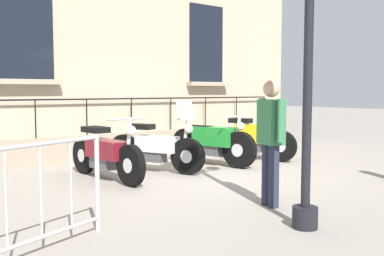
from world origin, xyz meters
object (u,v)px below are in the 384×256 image
Objects in this scene: motorcycle_yellow at (254,139)px; crowd_barrier at (24,197)px; motorcycle_maroon at (106,154)px; motorcycle_white at (156,148)px; pedestrian_standing at (271,136)px; motorcycle_green at (212,143)px.

crowd_barrier is at bearing -63.83° from motorcycle_yellow.
motorcycle_maroon is 1.12× the size of motorcycle_white.
motorcycle_white is 4.51m from crowd_barrier.
motorcycle_yellow is at bearing 116.17° from crowd_barrier.
crowd_barrier is 3.16m from pedestrian_standing.
motorcycle_white is at bearing 131.39° from crowd_barrier.
motorcycle_maroon is 2.42m from motorcycle_green.
motorcycle_green is 5.53m from crowd_barrier.
motorcycle_white is 1.08× the size of crowd_barrier.
crowd_barrier is at bearing -91.34° from pedestrian_standing.
motorcycle_maroon is 1.22× the size of crowd_barrier.
motorcycle_white is 1.04× the size of motorcycle_yellow.
pedestrian_standing is (2.93, 0.85, 0.49)m from motorcycle_maroon.
motorcycle_maroon is at bearing -89.57° from motorcycle_yellow.
motorcycle_yellow is (-0.03, 3.59, 0.02)m from motorcycle_maroon.
motorcycle_green is 1.07× the size of motorcycle_yellow.
motorcycle_green is (-0.05, 2.42, 0.01)m from motorcycle_maroon.
motorcycle_white reaches higher than motorcycle_yellow.
motorcycle_white is 1.18× the size of pedestrian_standing.
pedestrian_standing is at bearing -27.75° from motorcycle_green.
motorcycle_yellow is 6.55m from crowd_barrier.
crowd_barrier is at bearing -38.62° from motorcycle_maroon.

